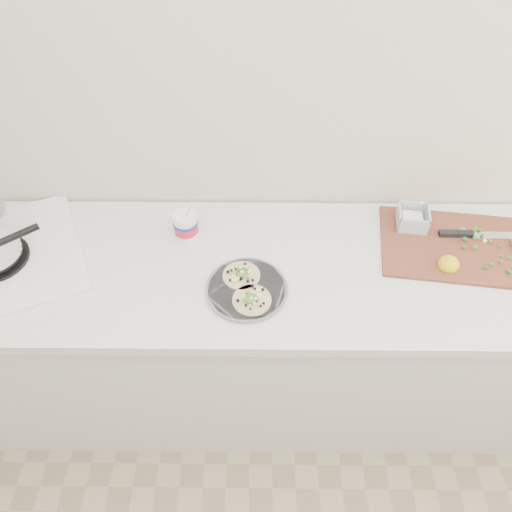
{
  "coord_description": "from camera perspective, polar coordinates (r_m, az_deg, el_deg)",
  "views": [
    {
      "loc": [
        0.03,
        0.28,
        2.18
      ],
      "look_at": [
        0.02,
        1.4,
        0.96
      ],
      "focal_mm": 35.0,
      "sensor_mm": 36.0,
      "label": 1
    }
  ],
  "objects": [
    {
      "name": "taco_plate",
      "position": [
        1.63,
        -1.09,
        -3.61
      ],
      "size": [
        0.27,
        0.27,
        0.04
      ],
      "rotation": [
        0.0,
        0.0,
        0.07
      ],
      "color": "slate",
      "rests_on": "counter"
    },
    {
      "name": "cutboard",
      "position": [
        1.9,
        21.32,
        1.66
      ],
      "size": [
        0.54,
        0.41,
        0.08
      ],
      "rotation": [
        0.0,
        0.0,
        -0.13
      ],
      "color": "brown",
      "rests_on": "counter"
    },
    {
      "name": "tub",
      "position": [
        1.78,
        -7.99,
        3.71
      ],
      "size": [
        0.09,
        0.09,
        0.2
      ],
      "rotation": [
        0.0,
        0.0,
        -0.39
      ],
      "color": "white",
      "rests_on": "counter"
    },
    {
      "name": "counter",
      "position": [
        2.08,
        -0.69,
        -9.0
      ],
      "size": [
        2.44,
        0.66,
        0.9
      ],
      "color": "silver",
      "rests_on": "ground"
    }
  ]
}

